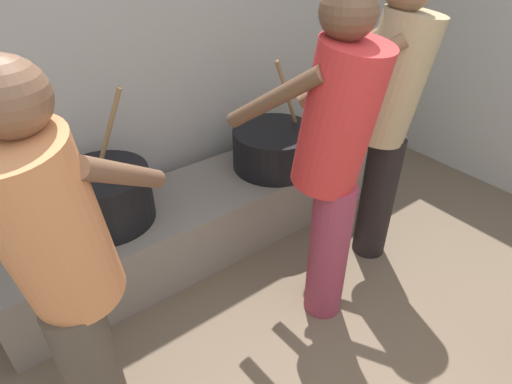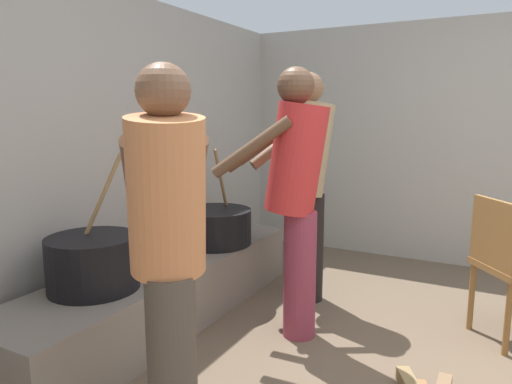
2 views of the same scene
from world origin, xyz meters
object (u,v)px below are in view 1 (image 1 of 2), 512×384
object	(u,v)px
cooking_pot_main	(105,197)
cook_in_orange_shirt	(65,269)
cook_in_red_shirt	(333,155)
cooking_pot_secondary	(275,148)
cook_in_tan_shirt	(387,111)

from	to	relation	value
cooking_pot_main	cook_in_orange_shirt	bearing A→B (deg)	-114.23
cook_in_red_shirt	cooking_pot_main	bearing A→B (deg)	131.21
cooking_pot_main	cooking_pot_secondary	size ratio (longest dim) A/B	1.05
cooking_pot_main	cooking_pot_secondary	world-z (taller)	cooking_pot_main
cook_in_tan_shirt	cook_in_orange_shirt	xyz separation A→B (m)	(-1.70, -0.10, -0.06)
cooking_pot_secondary	cook_in_red_shirt	bearing A→B (deg)	-112.32
cooking_pot_secondary	cook_in_tan_shirt	bearing A→B (deg)	-69.92
cooking_pot_secondary	cook_in_red_shirt	world-z (taller)	cook_in_red_shirt
cooking_pot_main	cook_in_tan_shirt	distance (m)	1.57
cooking_pot_main	cook_in_red_shirt	xyz separation A→B (m)	(0.77, -0.88, 0.38)
cook_in_red_shirt	cook_in_tan_shirt	world-z (taller)	cook_in_tan_shirt
cooking_pot_main	cook_in_orange_shirt	distance (m)	0.97
cooking_pot_main	cook_in_orange_shirt	world-z (taller)	cook_in_orange_shirt
cooking_pot_secondary	cook_in_orange_shirt	distance (m)	1.68
cooking_pot_main	cook_in_tan_shirt	size ratio (longest dim) A/B	0.45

